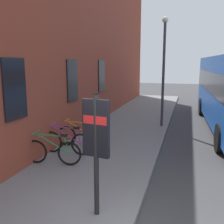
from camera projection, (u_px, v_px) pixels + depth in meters
ground at (190, 146)px, 9.71m from camera, size 60.00×60.00×0.00m
sidewalk_pavement at (130, 127)px, 12.35m from camera, size 24.00×3.50×0.12m
station_facade at (95, 30)px, 12.99m from camera, size 22.00×0.65×9.34m
bicycle_end_of_row at (53, 152)px, 7.62m from camera, size 0.48×1.76×0.97m
bicycle_mid_rack at (67, 142)px, 8.51m from camera, size 0.48×1.77×0.97m
bicycle_under_window at (81, 136)px, 9.24m from camera, size 0.48×1.77×0.97m
transit_info_sign at (96, 136)px, 4.88m from camera, size 0.18×0.56×2.40m
pedestrian_by_facade at (101, 118)px, 9.30m from camera, size 0.31×0.62×1.64m
street_lamp at (164, 63)px, 11.82m from camera, size 0.28×0.28×4.96m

